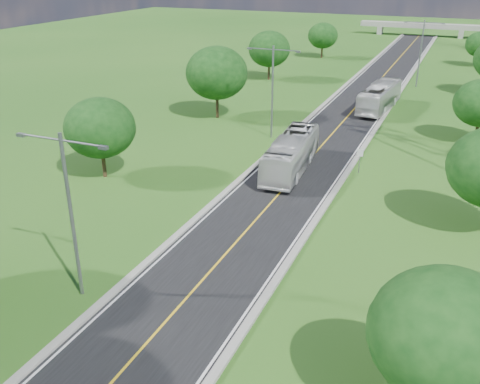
% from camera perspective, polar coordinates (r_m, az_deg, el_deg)
% --- Properties ---
extents(ground, '(260.00, 260.00, 0.00)m').
position_cam_1_polar(ground, '(72.55, 11.97, 8.50)').
color(ground, '#235417').
rests_on(ground, ground).
extents(road, '(8.00, 150.00, 0.06)m').
position_cam_1_polar(road, '(78.27, 12.90, 9.53)').
color(road, black).
rests_on(road, ground).
extents(curb_left, '(0.50, 150.00, 0.22)m').
position_cam_1_polar(curb_left, '(79.08, 9.85, 9.98)').
color(curb_left, gray).
rests_on(curb_left, ground).
extents(curb_right, '(0.50, 150.00, 0.22)m').
position_cam_1_polar(curb_right, '(77.65, 16.01, 9.17)').
color(curb_right, gray).
rests_on(curb_right, ground).
extents(speed_limit_sign, '(0.55, 0.09, 2.40)m').
position_cam_1_polar(speed_limit_sign, '(50.46, 12.67, 3.68)').
color(speed_limit_sign, slate).
rests_on(speed_limit_sign, ground).
extents(overpass, '(30.00, 3.00, 3.20)m').
position_cam_1_polar(overpass, '(150.37, 18.68, 16.41)').
color(overpass, gray).
rests_on(overpass, ground).
extents(streetlight_near_left, '(5.90, 0.25, 10.00)m').
position_cam_1_polar(streetlight_near_left, '(30.98, -17.72, -1.15)').
color(streetlight_near_left, slate).
rests_on(streetlight_near_left, ground).
extents(streetlight_mid_left, '(5.90, 0.25, 10.00)m').
position_cam_1_polar(streetlight_mid_left, '(58.58, 3.48, 11.39)').
color(streetlight_mid_left, slate).
rests_on(streetlight_mid_left, ground).
extents(streetlight_far_right, '(5.90, 0.25, 10.00)m').
position_cam_1_polar(streetlight_far_right, '(88.12, 18.76, 14.37)').
color(streetlight_far_right, slate).
rests_on(streetlight_far_right, ground).
extents(tree_lb, '(6.30, 6.30, 7.33)m').
position_cam_1_polar(tree_lb, '(49.02, -14.71, 6.64)').
color(tree_lb, black).
rests_on(tree_lb, ground).
extents(tree_lc, '(7.56, 7.56, 8.79)m').
position_cam_1_polar(tree_lc, '(66.56, -2.50, 12.57)').
color(tree_lc, black).
rests_on(tree_lc, ground).
extents(tree_ld, '(6.72, 6.72, 7.82)m').
position_cam_1_polar(tree_ld, '(89.27, 3.14, 15.00)').
color(tree_ld, black).
rests_on(tree_ld, ground).
extents(tree_le, '(5.88, 5.88, 6.84)m').
position_cam_1_polar(tree_le, '(111.35, 8.83, 16.17)').
color(tree_le, black).
rests_on(tree_le, ground).
extents(tree_ra, '(6.30, 6.30, 7.33)m').
position_cam_1_polar(tree_ra, '(23.40, 21.16, -14.08)').
color(tree_ra, black).
rests_on(tree_ra, ground).
extents(bus_outbound, '(3.90, 12.43, 3.41)m').
position_cam_1_polar(bus_outbound, '(73.07, 14.67, 9.78)').
color(bus_outbound, silver).
rests_on(bus_outbound, road).
extents(bus_inbound, '(3.65, 12.20, 3.35)m').
position_cam_1_polar(bus_inbound, '(49.93, 5.48, 4.11)').
color(bus_inbound, beige).
rests_on(bus_inbound, road).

